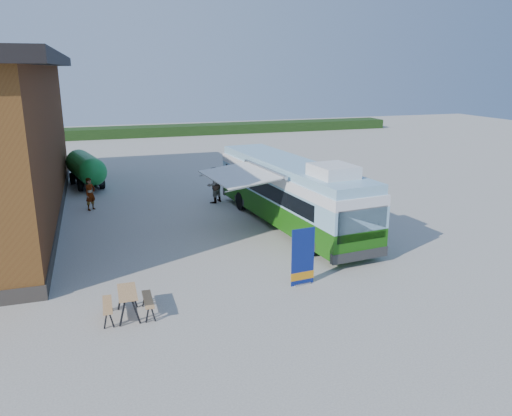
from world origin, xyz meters
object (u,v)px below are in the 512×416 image
object	(u,v)px
person_b	(213,185)
slurry_tanker	(86,168)
bus	(290,191)
person_a	(90,194)
picnic_table	(128,298)
banner	(303,262)

from	to	relation	value
person_b	slurry_tanker	bearing A→B (deg)	-81.17
bus	slurry_tanker	distance (m)	14.04
person_a	person_b	size ratio (longest dim) A/B	0.87
slurry_tanker	person_a	bearing A→B (deg)	-100.59
person_b	picnic_table	bearing A→B (deg)	27.65
banner	person_b	size ratio (longest dim) A/B	1.02
person_a	person_b	distance (m)	6.20
person_b	person_a	bearing A→B (deg)	-42.86
bus	banner	xyz separation A→B (m)	(-1.99, -6.09, -0.82)
banner	person_b	bearing A→B (deg)	85.96
person_a	person_b	xyz separation A→B (m)	(6.18, -0.53, 0.13)
person_b	slurry_tanker	size ratio (longest dim) A/B	0.36
person_a	slurry_tanker	distance (m)	5.49
picnic_table	slurry_tanker	size ratio (longest dim) A/B	0.26
person_a	bus	bearing A→B (deg)	-75.60
person_b	slurry_tanker	distance (m)	8.77
picnic_table	person_b	size ratio (longest dim) A/B	0.73
bus	person_a	world-z (taller)	bus
bus	person_b	world-z (taller)	bus
bus	person_b	xyz separation A→B (m)	(-2.35, 4.96, -0.67)
picnic_table	person_b	bearing A→B (deg)	66.00
picnic_table	person_a	world-z (taller)	person_a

